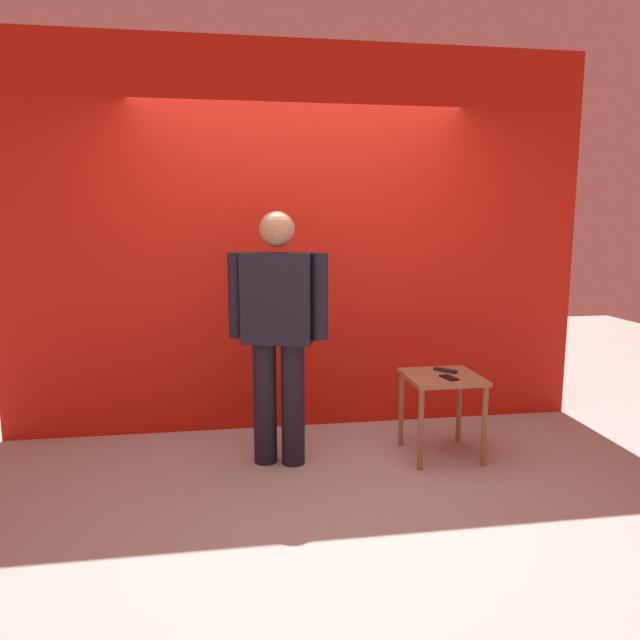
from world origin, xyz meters
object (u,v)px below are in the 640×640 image
at_px(side_table, 442,388).
at_px(cell_phone, 449,378).
at_px(standing_person, 278,326).
at_px(tv_remote, 445,370).

distance_m(side_table, cell_phone, 0.14).
distance_m(standing_person, tv_remote, 1.24).
xyz_separation_m(cell_phone, tv_remote, (0.04, 0.18, 0.01)).
xyz_separation_m(standing_person, cell_phone, (1.14, -0.14, -0.36)).
xyz_separation_m(standing_person, tv_remote, (1.18, 0.04, -0.36)).
xyz_separation_m(standing_person, side_table, (1.13, -0.05, -0.46)).
height_order(standing_person, cell_phone, standing_person).
relative_size(standing_person, side_table, 2.92).
height_order(side_table, cell_phone, cell_phone).
distance_m(standing_person, cell_phone, 1.20).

